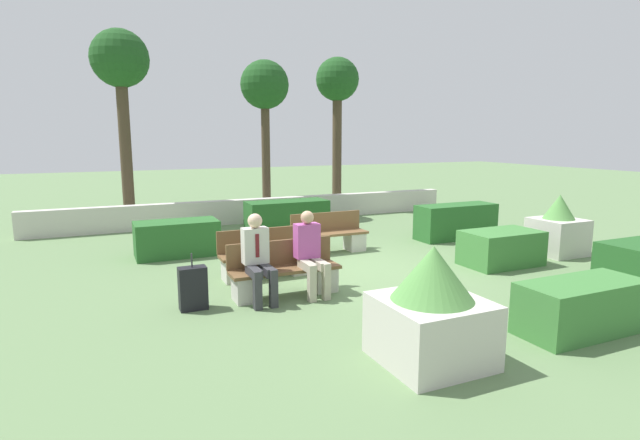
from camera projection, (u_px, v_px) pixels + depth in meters
name	position (u px, v px, depth m)	size (l,w,h in m)	color
ground_plane	(356.00, 270.00, 9.26)	(60.00, 60.00, 0.00)	#607F51
perimeter_wall	(260.00, 210.00, 14.43)	(12.31, 0.30, 0.67)	beige
bench_front	(285.00, 275.00, 7.77)	(1.74, 0.48, 0.84)	brown
bench_left_side	(266.00, 259.00, 8.79)	(1.66, 0.48, 0.84)	brown
bench_right_side	(330.00, 238.00, 10.62)	(1.63, 0.48, 0.84)	brown
person_seated_man	(258.00, 254.00, 7.39)	(0.38, 0.63, 1.32)	#333338
person_seated_woman	(310.00, 250.00, 7.73)	(0.38, 0.63, 1.31)	#B2A893
hedge_block_near_left	(177.00, 238.00, 10.33)	(1.67, 0.83, 0.72)	#286028
hedge_block_mid_left	(456.00, 221.00, 12.04)	(2.01, 0.69, 0.83)	#286028
hedge_block_mid_right	(501.00, 248.00, 9.58)	(1.47, 0.89, 0.66)	#3D7A38
hedge_block_far_left	(287.00, 215.00, 13.16)	(2.15, 0.82, 0.77)	#235623
hedge_block_far_right	(581.00, 307.00, 6.28)	(1.68, 0.73, 0.66)	#3D7A38
planter_corner_left	(432.00, 310.00, 5.42)	(1.10, 1.10, 1.30)	beige
planter_corner_right	(558.00, 229.00, 10.41)	(0.93, 0.93, 1.26)	beige
suitcase	(193.00, 288.00, 7.11)	(0.39, 0.22, 0.82)	black
tree_leftmost	(120.00, 68.00, 13.32)	(1.53, 1.53, 5.26)	#473828
tree_center_left	(265.00, 90.00, 14.73)	(1.43, 1.43, 4.67)	#473828
tree_center_right	(337.00, 88.00, 16.47)	(1.42, 1.42, 5.01)	#473828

